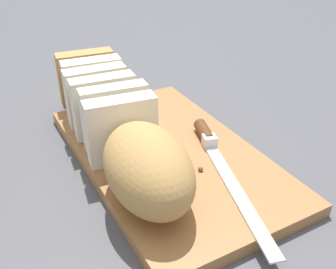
% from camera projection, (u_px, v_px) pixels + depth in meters
% --- Properties ---
extents(ground_plane, '(3.00, 3.00, 0.00)m').
position_uv_depth(ground_plane, '(168.00, 161.00, 0.61)').
color(ground_plane, '#4C4C51').
extents(cutting_board, '(0.43, 0.27, 0.02)m').
position_uv_depth(cutting_board, '(168.00, 156.00, 0.61)').
color(cutting_board, '#9E6B3D').
rests_on(cutting_board, ground_plane).
extents(bread_loaf, '(0.42, 0.12, 0.10)m').
position_uv_depth(bread_loaf, '(121.00, 128.00, 0.56)').
color(bread_loaf, tan).
rests_on(bread_loaf, cutting_board).
extents(bread_knife, '(0.29, 0.09, 0.02)m').
position_uv_depth(bread_knife, '(214.00, 150.00, 0.59)').
color(bread_knife, silver).
rests_on(bread_knife, cutting_board).
extents(crumb_near_knife, '(0.01, 0.01, 0.01)m').
position_uv_depth(crumb_near_knife, '(201.00, 169.00, 0.56)').
color(crumb_near_knife, '#996633').
rests_on(crumb_near_knife, cutting_board).
extents(crumb_near_loaf, '(0.01, 0.01, 0.01)m').
position_uv_depth(crumb_near_loaf, '(148.00, 131.00, 0.65)').
color(crumb_near_loaf, '#996633').
rests_on(crumb_near_loaf, cutting_board).
extents(crumb_stray_left, '(0.01, 0.01, 0.01)m').
position_uv_depth(crumb_stray_left, '(147.00, 168.00, 0.56)').
color(crumb_stray_left, '#996633').
rests_on(crumb_stray_left, cutting_board).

